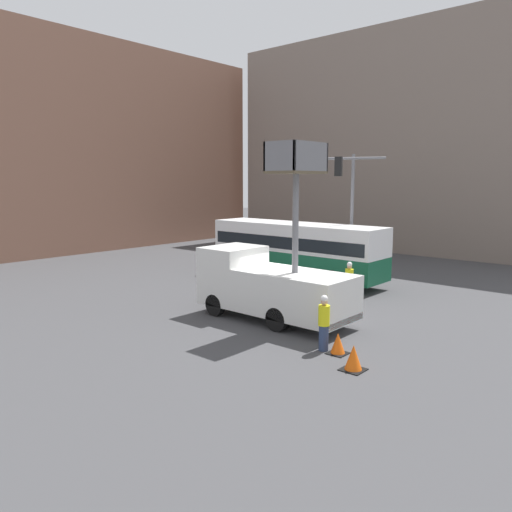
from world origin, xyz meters
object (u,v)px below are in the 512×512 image
traffic_cone_mid_road (338,344)px  city_bus (296,247)px  traffic_cone_near_truck (353,358)px  traffic_light_pole (348,197)px  road_worker_directing (349,282)px  utility_truck (271,283)px  road_worker_near_truck (324,323)px

traffic_cone_mid_road → city_bus: bearing=43.2°
city_bus → traffic_cone_near_truck: (-9.72, -9.36, -1.53)m
traffic_light_pole → road_worker_directing: 5.07m
traffic_cone_near_truck → city_bus: bearing=43.9°
utility_truck → traffic_cone_near_truck: 6.06m
traffic_light_pole → road_worker_near_truck: size_ratio=3.71×
traffic_cone_near_truck → road_worker_directing: bearing=31.6°
road_worker_directing → traffic_cone_near_truck: 8.67m
traffic_cone_mid_road → utility_truck: bearing=68.1°
utility_truck → road_worker_directing: (4.75, -0.81, -0.56)m
road_worker_near_truck → road_worker_directing: 7.11m
traffic_light_pole → traffic_cone_mid_road: size_ratio=9.95×
road_worker_near_truck → traffic_cone_mid_road: 0.81m
traffic_light_pole → traffic_cone_near_truck: (-10.20, -6.42, -4.34)m
traffic_light_pole → road_worker_near_truck: bearing=-152.8°
utility_truck → road_worker_directing: size_ratio=3.74×
road_worker_directing → traffic_cone_mid_road: 7.33m
traffic_cone_near_truck → traffic_cone_mid_road: bearing=50.4°
traffic_light_pole → traffic_cone_near_truck: size_ratio=9.04×
utility_truck → road_worker_near_truck: (-1.74, -3.71, -0.56)m
traffic_light_pole → traffic_cone_mid_road: traffic_light_pole is taller
road_worker_near_truck → city_bus: bearing=-144.6°
road_worker_near_truck → road_worker_directing: (6.49, 2.90, -0.01)m
traffic_light_pole → road_worker_near_truck: traffic_light_pole is taller
utility_truck → city_bus: utility_truck is taller
road_worker_directing → road_worker_near_truck: bearing=-81.6°
city_bus → road_worker_directing: city_bus is taller
traffic_cone_near_truck → traffic_cone_mid_road: size_ratio=1.10×
city_bus → traffic_light_pole: bearing=171.3°
city_bus → road_worker_directing: (-2.35, -4.82, -0.96)m
road_worker_directing → traffic_cone_near_truck: bearing=-74.1°
road_worker_directing → city_bus: bearing=138.2°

